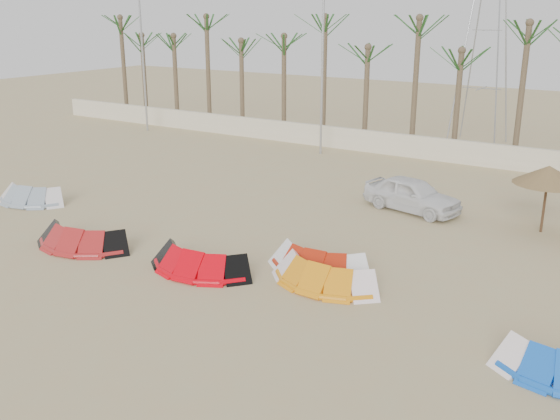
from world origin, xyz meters
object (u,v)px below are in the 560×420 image
Objects in this scene: kite_red_mid at (205,257)px; kite_orange at (328,271)px; kite_grey at (35,193)px; kite_red_right at (323,257)px; car at (412,194)px; kite_red_left at (88,235)px; parasol_left at (548,175)px.

kite_red_mid is 1.03× the size of kite_orange.
kite_red_right is (14.40, 0.21, 0.00)m from kite_grey.
kite_red_mid is 10.23m from car.
kite_orange is at bearing -52.75° from kite_red_right.
car is at bearing 93.35° from kite_orange.
kite_red_left is at bearing -21.62° from kite_grey.
kite_red_left is 9.06m from kite_orange.
car reaches higher than kite_grey.
kite_orange is 0.85× the size of car.
kite_grey is at bearing 170.40° from kite_red_mid.
parasol_left is at bearing 37.30° from kite_red_left.
kite_red_right is at bearing 17.96° from kite_red_left.
kite_orange is 9.96m from parasol_left.
car is (3.43, 9.64, 0.30)m from kite_red_mid.
kite_red_left is 13.21m from car.
kite_grey is 0.89× the size of kite_red_left.
kite_red_mid is at bearing 173.05° from car.
kite_grey is 6.66m from kite_red_left.
kite_red_left is (6.20, -2.46, 0.00)m from kite_grey.
kite_grey is 11.31m from kite_red_mid.
kite_grey is at bearing 158.38° from kite_red_left.
kite_red_left is 1.11× the size of kite_red_right.
kite_red_right is at bearing 0.82° from kite_grey.
kite_red_mid and kite_red_right have the same top height.
kite_orange is at bearing 17.03° from kite_red_mid.
kite_red_mid is (11.15, -1.89, 0.00)m from kite_grey.
kite_red_left is at bearing 153.23° from car.
kite_red_left is 4.99m from kite_red_mid.
kite_orange is at bearing -2.60° from kite_grey.
parasol_left reaches higher than kite_red_right.
parasol_left is at bearing 21.76° from kite_grey.
parasol_left is at bearing 61.26° from kite_orange.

